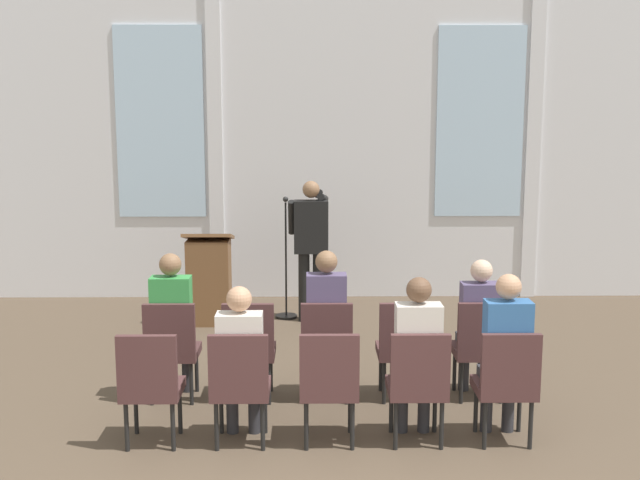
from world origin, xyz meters
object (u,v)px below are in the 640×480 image
object	(u,v)px
chair_r0_c2	(326,344)
chair_r0_c3	(403,344)
lectern	(209,280)
audience_r1_c4	(505,349)
audience_r0_c4	(479,321)
speaker	(311,240)
audience_r0_c2	(326,317)
chair_r1_c0	(151,381)
chair_r1_c1	(240,381)
chair_r0_c1	(249,344)
chair_r0_c4	(480,343)
mic_stand	(286,292)
audience_r1_c1	(240,356)
chair_r1_c4	(506,380)
chair_r0_c0	(172,345)
chair_r1_c3	(418,380)
chair_r1_c2	(329,381)
audience_r1_c3	(417,351)
audience_r0_c0	(173,319)

from	to	relation	value
chair_r0_c2	chair_r0_c3	bearing A→B (deg)	0.00
lectern	audience_r1_c4	world-z (taller)	audience_r1_c4
audience_r0_c4	speaker	bearing A→B (deg)	119.67
audience_r0_c2	chair_r1_c0	size ratio (longest dim) A/B	1.47
audience_r0_c4	chair_r1_c0	xyz separation A→B (m)	(-2.79, -1.06, -0.19)
chair_r1_c0	chair_r1_c1	xyz separation A→B (m)	(0.70, 0.00, 0.00)
lectern	chair_r0_c1	world-z (taller)	lectern
chair_r0_c4	chair_r1_c1	size ratio (longest dim) A/B	1.00
mic_stand	audience_r1_c1	world-z (taller)	mic_stand
mic_stand	chair_r1_c4	bearing A→B (deg)	-64.59
mic_stand	chair_r0_c4	xyz separation A→B (m)	(1.85, -2.92, 0.20)
audience_r0_c4	audience_r1_c1	bearing A→B (deg)	-155.09
chair_r0_c0	chair_r1_c3	world-z (taller)	same
speaker	chair_r0_c2	size ratio (longest dim) A/B	1.88
chair_r0_c1	chair_r1_c3	size ratio (longest dim) A/B	1.00
lectern	chair_r1_c4	distance (m)	4.58
chair_r0_c3	chair_r1_c1	bearing A→B (deg)	-145.11
chair_r0_c4	chair_r1_c2	xyz separation A→B (m)	(-1.40, -0.97, 0.00)
chair_r1_c3	chair_r1_c0	bearing A→B (deg)	180.00
mic_stand	audience_r1_c3	distance (m)	4.00
audience_r1_c1	chair_r1_c3	bearing A→B (deg)	-3.42
chair_r0_c1	audience_r1_c3	size ratio (longest dim) A/B	0.70
chair_r0_c0	chair_r1_c4	bearing A→B (deg)	-19.22
chair_r0_c3	chair_r1_c4	distance (m)	1.20
chair_r1_c3	chair_r0_c2	bearing A→B (deg)	125.64
audience_r0_c0	chair_r1_c2	size ratio (longest dim) A/B	1.45
speaker	chair_r0_c4	bearing A→B (deg)	-61.07
chair_r0_c2	chair_r0_c3	xyz separation A→B (m)	(0.70, 0.00, 0.00)
speaker	audience_r0_c4	size ratio (longest dim) A/B	1.36
mic_stand	chair_r1_c4	size ratio (longest dim) A/B	1.65
chair_r0_c3	chair_r1_c3	world-z (taller)	same
chair_r0_c2	chair_r0_c4	bearing A→B (deg)	0.00
audience_r1_c1	chair_r0_c1	bearing A→B (deg)	90.00
chair_r0_c1	chair_r1_c3	distance (m)	1.70
chair_r0_c2	chair_r0_c4	world-z (taller)	same
chair_r1_c3	chair_r0_c4	bearing A→B (deg)	54.36
audience_r1_c1	audience_r1_c3	bearing A→B (deg)	-0.15
lectern	chair_r0_c2	xyz separation A→B (m)	(1.39, -2.66, -0.02)
chair_r1_c2	chair_r0_c0	bearing A→B (deg)	145.11
audience_r1_c1	chair_r1_c2	bearing A→B (deg)	-6.81
chair_r1_c1	audience_r1_c3	xyz separation A→B (m)	(1.40, 0.08, 0.21)
audience_r0_c4	chair_r1_c1	bearing A→B (deg)	-153.24
mic_stand	chair_r1_c0	world-z (taller)	mic_stand
chair_r0_c1	lectern	bearing A→B (deg)	104.64
lectern	audience_r0_c0	distance (m)	2.59
speaker	audience_r1_c1	distance (m)	3.72
chair_r0_c1	chair_r1_c4	size ratio (longest dim) A/B	1.00
audience_r0_c4	chair_r1_c3	bearing A→B (deg)	-123.47
chair_r0_c0	audience_r0_c0	size ratio (longest dim) A/B	0.69
chair_r1_c1	chair_r0_c0	bearing A→B (deg)	125.64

